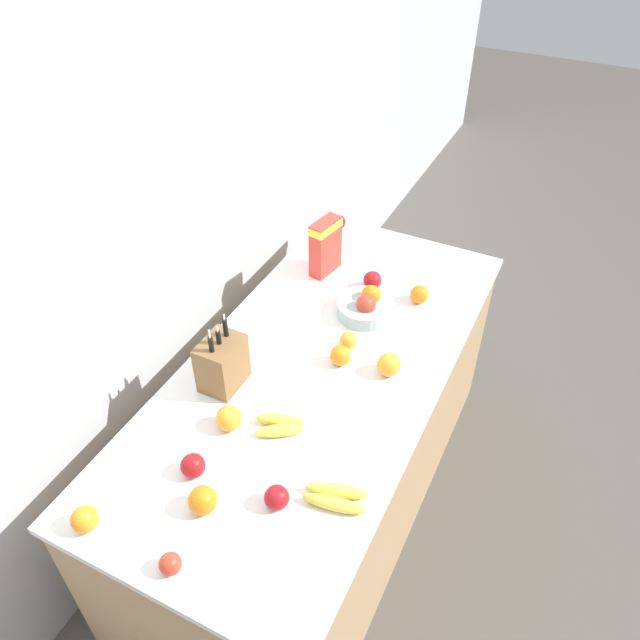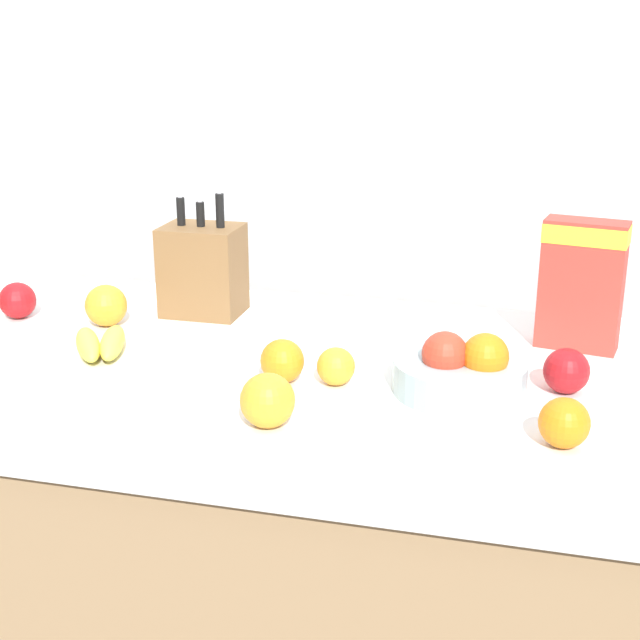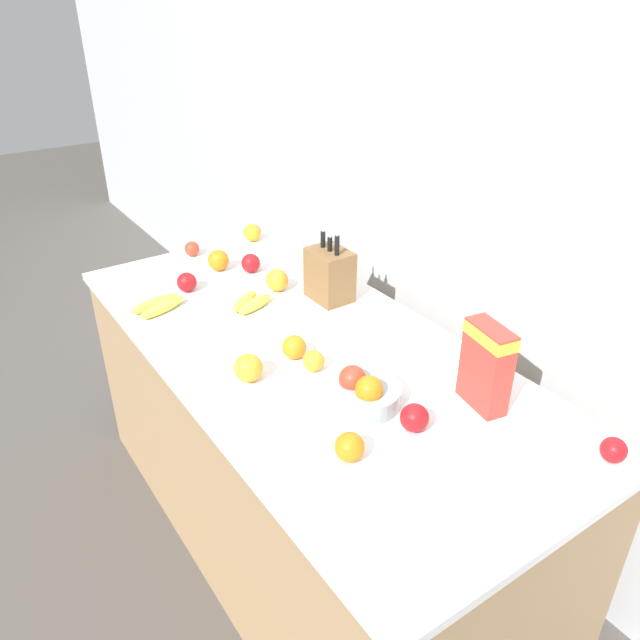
{
  "view_description": "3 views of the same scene",
  "coord_description": "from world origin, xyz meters",
  "px_view_note": "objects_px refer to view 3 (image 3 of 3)",
  "views": [
    {
      "loc": [
        -1.5,
        -0.75,
        2.51
      ],
      "look_at": [
        0.09,
        0.04,
        1.01
      ],
      "focal_mm": 35.0,
      "sensor_mm": 36.0,
      "label": 1
    },
    {
      "loc": [
        0.47,
        -1.48,
        1.49
      ],
      "look_at": [
        0.08,
        0.04,
        0.95
      ],
      "focal_mm": 50.0,
      "sensor_mm": 36.0,
      "label": 2
    },
    {
      "loc": [
        1.49,
        -0.96,
        1.96
      ],
      "look_at": [
        0.0,
        0.05,
        0.95
      ],
      "focal_mm": 35.0,
      "sensor_mm": 36.0,
      "label": 3
    }
  ],
  "objects_px": {
    "banana_bunch_left": "(159,305)",
    "apple_rightmost": "(251,263)",
    "cereal_box": "(487,363)",
    "orange_back_center": "(277,280)",
    "orange_mid_right": "(294,347)",
    "fruit_bowl": "(361,391)",
    "apple_near_bananas": "(414,418)",
    "orange_front_right": "(248,368)",
    "apple_front": "(614,450)",
    "orange_front_center": "(349,447)",
    "orange_near_bowl": "(218,260)",
    "orange_front_left": "(314,361)",
    "banana_bunch_right": "(250,303)",
    "apple_leftmost": "(187,282)",
    "orange_by_cereal": "(252,233)",
    "apple_middle": "(193,249)",
    "knife_block": "(330,274)"
  },
  "relations": [
    {
      "from": "banana_bunch_right",
      "to": "orange_back_center",
      "type": "distance_m",
      "value": 0.17
    },
    {
      "from": "fruit_bowl",
      "to": "orange_mid_right",
      "type": "relative_size",
      "value": 2.93
    },
    {
      "from": "orange_back_center",
      "to": "orange_front_right",
      "type": "xyz_separation_m",
      "value": [
        0.48,
        -0.38,
        -0.0
      ]
    },
    {
      "from": "apple_leftmost",
      "to": "apple_front",
      "type": "bearing_deg",
      "value": 18.39
    },
    {
      "from": "cereal_box",
      "to": "orange_back_center",
      "type": "distance_m",
      "value": 0.97
    },
    {
      "from": "apple_front",
      "to": "banana_bunch_right",
      "type": "bearing_deg",
      "value": -163.6
    },
    {
      "from": "fruit_bowl",
      "to": "orange_front_right",
      "type": "xyz_separation_m",
      "value": [
        -0.28,
        -0.21,
        0.0
      ]
    },
    {
      "from": "cereal_box",
      "to": "orange_mid_right",
      "type": "relative_size",
      "value": 3.24
    },
    {
      "from": "orange_back_center",
      "to": "orange_mid_right",
      "type": "relative_size",
      "value": 1.12
    },
    {
      "from": "banana_bunch_left",
      "to": "apple_rightmost",
      "type": "distance_m",
      "value": 0.46
    },
    {
      "from": "orange_near_bowl",
      "to": "orange_front_center",
      "type": "bearing_deg",
      "value": -10.97
    },
    {
      "from": "orange_back_center",
      "to": "orange_by_cereal",
      "type": "bearing_deg",
      "value": 161.53
    },
    {
      "from": "orange_front_center",
      "to": "orange_mid_right",
      "type": "xyz_separation_m",
      "value": [
        -0.48,
        0.14,
        0.0
      ]
    },
    {
      "from": "apple_near_bananas",
      "to": "apple_rightmost",
      "type": "relative_size",
      "value": 1.01
    },
    {
      "from": "banana_bunch_left",
      "to": "orange_front_center",
      "type": "relative_size",
      "value": 2.75
    },
    {
      "from": "apple_near_bananas",
      "to": "orange_back_center",
      "type": "height_order",
      "value": "orange_back_center"
    },
    {
      "from": "orange_front_center",
      "to": "orange_front_right",
      "type": "xyz_separation_m",
      "value": [
        -0.45,
        -0.04,
        0.01
      ]
    },
    {
      "from": "orange_front_right",
      "to": "banana_bunch_left",
      "type": "bearing_deg",
      "value": -174.18
    },
    {
      "from": "fruit_bowl",
      "to": "orange_front_center",
      "type": "xyz_separation_m",
      "value": [
        0.17,
        -0.17,
        -0.0
      ]
    },
    {
      "from": "banana_bunch_left",
      "to": "orange_back_center",
      "type": "relative_size",
      "value": 2.42
    },
    {
      "from": "apple_leftmost",
      "to": "orange_mid_right",
      "type": "xyz_separation_m",
      "value": [
        0.64,
        0.09,
        0.0
      ]
    },
    {
      "from": "apple_rightmost",
      "to": "orange_near_bowl",
      "type": "bearing_deg",
      "value": -132.42
    },
    {
      "from": "orange_mid_right",
      "to": "fruit_bowl",
      "type": "bearing_deg",
      "value": 5.6
    },
    {
      "from": "apple_middle",
      "to": "orange_mid_right",
      "type": "distance_m",
      "value": 0.95
    },
    {
      "from": "apple_near_bananas",
      "to": "orange_back_center",
      "type": "xyz_separation_m",
      "value": [
        -0.94,
        0.13,
        0.0
      ]
    },
    {
      "from": "fruit_bowl",
      "to": "banana_bunch_left",
      "type": "xyz_separation_m",
      "value": [
        -0.86,
        -0.27,
        -0.02
      ]
    },
    {
      "from": "orange_front_left",
      "to": "orange_back_center",
      "type": "bearing_deg",
      "value": 160.51
    },
    {
      "from": "orange_mid_right",
      "to": "orange_near_bowl",
      "type": "bearing_deg",
      "value": 172.38
    },
    {
      "from": "fruit_bowl",
      "to": "orange_near_bowl",
      "type": "bearing_deg",
      "value": 176.25
    },
    {
      "from": "orange_back_center",
      "to": "orange_mid_right",
      "type": "bearing_deg",
      "value": -24.44
    },
    {
      "from": "banana_bunch_left",
      "to": "apple_rightmost",
      "type": "bearing_deg",
      "value": 103.49
    },
    {
      "from": "cereal_box",
      "to": "orange_front_center",
      "type": "relative_size",
      "value": 3.27
    },
    {
      "from": "orange_near_bowl",
      "to": "orange_front_right",
      "type": "xyz_separation_m",
      "value": [
        0.78,
        -0.28,
        0.0
      ]
    },
    {
      "from": "apple_front",
      "to": "orange_front_center",
      "type": "distance_m",
      "value": 0.67
    },
    {
      "from": "apple_near_bananas",
      "to": "orange_front_right",
      "type": "xyz_separation_m",
      "value": [
        -0.46,
        -0.26,
        0.0
      ]
    },
    {
      "from": "banana_bunch_right",
      "to": "orange_back_center",
      "type": "relative_size",
      "value": 2.13
    },
    {
      "from": "orange_front_center",
      "to": "orange_front_right",
      "type": "bearing_deg",
      "value": -174.62
    },
    {
      "from": "fruit_bowl",
      "to": "orange_front_center",
      "type": "distance_m",
      "value": 0.24
    },
    {
      "from": "orange_near_bowl",
      "to": "orange_front_center",
      "type": "height_order",
      "value": "orange_near_bowl"
    },
    {
      "from": "apple_leftmost",
      "to": "orange_near_bowl",
      "type": "xyz_separation_m",
      "value": [
        -0.11,
        0.19,
        0.01
      ]
    },
    {
      "from": "banana_bunch_right",
      "to": "apple_rightmost",
      "type": "relative_size",
      "value": 2.39
    },
    {
      "from": "apple_middle",
      "to": "fruit_bowl",
      "type": "bearing_deg",
      "value": -2.03
    },
    {
      "from": "banana_bunch_left",
      "to": "apple_front",
      "type": "height_order",
      "value": "apple_front"
    },
    {
      "from": "apple_middle",
      "to": "apple_near_bananas",
      "type": "height_order",
      "value": "apple_near_bananas"
    },
    {
      "from": "cereal_box",
      "to": "orange_back_center",
      "type": "height_order",
      "value": "cereal_box"
    },
    {
      "from": "apple_rightmost",
      "to": "orange_by_cereal",
      "type": "relative_size",
      "value": 0.98
    },
    {
      "from": "orange_back_center",
      "to": "cereal_box",
      "type": "bearing_deg",
      "value": 6.51
    },
    {
      "from": "fruit_bowl",
      "to": "apple_front",
      "type": "bearing_deg",
      "value": 34.57
    },
    {
      "from": "apple_leftmost",
      "to": "orange_mid_right",
      "type": "bearing_deg",
      "value": 7.92
    },
    {
      "from": "knife_block",
      "to": "banana_bunch_left",
      "type": "bearing_deg",
      "value": -115.27
    }
  ]
}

